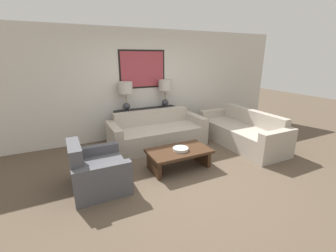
% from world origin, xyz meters
% --- Properties ---
extents(ground_plane, '(20.00, 20.00, 0.00)m').
position_xyz_m(ground_plane, '(0.00, 0.00, 0.00)').
color(ground_plane, brown).
extents(back_wall, '(8.26, 0.12, 2.65)m').
position_xyz_m(back_wall, '(0.00, 2.38, 1.33)').
color(back_wall, beige).
rests_on(back_wall, ground_plane).
extents(console_table, '(1.59, 0.37, 0.74)m').
position_xyz_m(console_table, '(0.00, 2.12, 0.37)').
color(console_table, black).
rests_on(console_table, ground_plane).
extents(table_lamp_left, '(0.34, 0.34, 0.70)m').
position_xyz_m(table_lamp_left, '(-0.52, 2.12, 1.23)').
color(table_lamp_left, '#333338').
rests_on(table_lamp_left, console_table).
extents(table_lamp_right, '(0.34, 0.34, 0.70)m').
position_xyz_m(table_lamp_right, '(0.52, 2.12, 1.23)').
color(table_lamp_right, '#333338').
rests_on(table_lamp_right, console_table).
extents(couch_by_back_wall, '(2.19, 0.90, 0.79)m').
position_xyz_m(couch_by_back_wall, '(0.00, 1.47, 0.28)').
color(couch_by_back_wall, '#ADA393').
rests_on(couch_by_back_wall, ground_plane).
extents(couch_by_side, '(0.90, 2.19, 0.79)m').
position_xyz_m(couch_by_side, '(1.82, 0.67, 0.28)').
color(couch_by_side, '#ADA393').
rests_on(couch_by_side, ground_plane).
extents(coffee_table, '(1.15, 0.66, 0.36)m').
position_xyz_m(coffee_table, '(-0.08, 0.27, 0.27)').
color(coffee_table, '#3D2616').
rests_on(coffee_table, ground_plane).
extents(decorative_bowl, '(0.28, 0.28, 0.05)m').
position_xyz_m(decorative_bowl, '(-0.07, 0.23, 0.39)').
color(decorative_bowl, beige).
rests_on(decorative_bowl, coffee_table).
extents(armchair_near_back_wall, '(0.82, 0.94, 0.79)m').
position_xyz_m(armchair_near_back_wall, '(-1.57, 0.28, 0.27)').
color(armchair_near_back_wall, '#4C4C51').
rests_on(armchair_near_back_wall, ground_plane).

